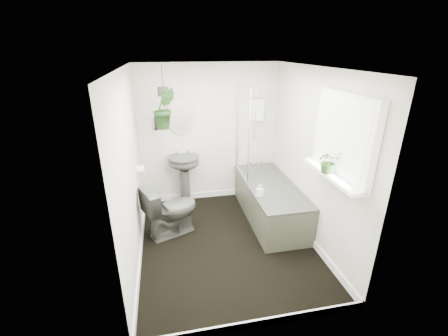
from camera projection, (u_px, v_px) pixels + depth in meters
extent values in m
cube|color=black|center=(226.00, 243.00, 4.15)|extent=(2.30, 2.80, 0.02)
cube|color=white|center=(227.00, 67.00, 3.28)|extent=(2.30, 2.80, 0.02)
cube|color=white|center=(209.00, 135.00, 4.99)|extent=(2.30, 0.02, 2.30)
cube|color=white|center=(262.00, 227.00, 2.43)|extent=(2.30, 0.02, 2.30)
cube|color=white|center=(130.00, 172.00, 3.50)|extent=(0.02, 2.80, 2.30)
cube|color=white|center=(313.00, 159.00, 3.93)|extent=(0.02, 2.80, 2.30)
cube|color=white|center=(226.00, 239.00, 4.13)|extent=(2.30, 2.80, 0.10)
cube|color=white|center=(257.00, 110.00, 4.93)|extent=(0.20, 0.10, 0.35)
ellipsoid|color=#BBB58F|center=(181.00, 116.00, 4.74)|extent=(0.46, 0.03, 0.62)
cylinder|color=black|center=(156.00, 123.00, 4.70)|extent=(0.04, 0.04, 0.22)
cylinder|color=white|center=(140.00, 169.00, 4.24)|extent=(0.11, 0.11, 0.11)
cube|color=white|center=(344.00, 137.00, 3.09)|extent=(0.08, 1.00, 0.90)
cube|color=white|center=(332.00, 174.00, 3.24)|extent=(0.18, 1.00, 0.04)
cube|color=white|center=(340.00, 137.00, 3.08)|extent=(0.01, 0.86, 0.76)
imported|color=#373933|center=(171.00, 209.00, 4.22)|extent=(0.86, 0.70, 0.77)
imported|color=black|center=(329.00, 161.00, 3.19)|extent=(0.28, 0.25, 0.25)
imported|color=black|center=(164.00, 108.00, 4.24)|extent=(0.36, 0.30, 0.59)
imported|color=black|center=(260.00, 190.00, 4.13)|extent=(0.11, 0.11, 0.18)
cylinder|color=#302C21|center=(163.00, 92.00, 4.15)|extent=(0.16, 0.16, 0.12)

